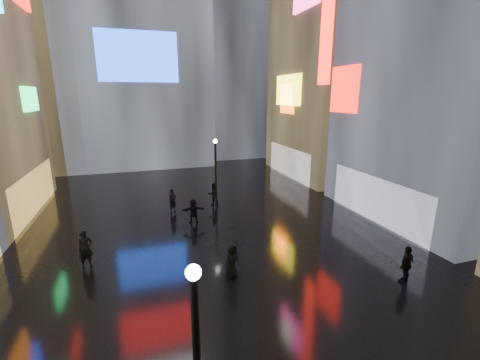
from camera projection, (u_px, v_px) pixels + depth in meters
name	position (u px, v px, depth m)	size (l,w,h in m)	color
ground	(203.00, 224.00, 21.11)	(140.00, 140.00, 0.00)	black
building_right_far	(339.00, 34.00, 31.43)	(10.28, 12.00, 28.00)	black
tower_flank_right	(227.00, 28.00, 43.33)	(12.00, 12.00, 34.00)	black
tower_flank_left	(28.00, 48.00, 33.90)	(10.00, 10.00, 26.00)	black
lamp_far	(216.00, 170.00, 23.12)	(0.30, 0.30, 5.20)	black
pedestrian_3	(407.00, 264.00, 14.30)	(1.03, 0.43, 1.76)	black
pedestrian_4	(232.00, 260.00, 14.73)	(0.82, 0.53, 1.68)	black
pedestrian_5	(194.00, 211.00, 21.04)	(1.53, 0.49, 1.65)	black
pedestrian_6	(85.00, 249.00, 15.56)	(0.70, 0.46, 1.92)	black
pedestrian_7	(213.00, 194.00, 24.53)	(0.84, 0.66, 1.73)	black
umbrella_2	(232.00, 235.00, 14.40)	(0.96, 0.98, 0.88)	black
pedestrian_8	(173.00, 201.00, 22.94)	(0.63, 0.41, 1.73)	black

